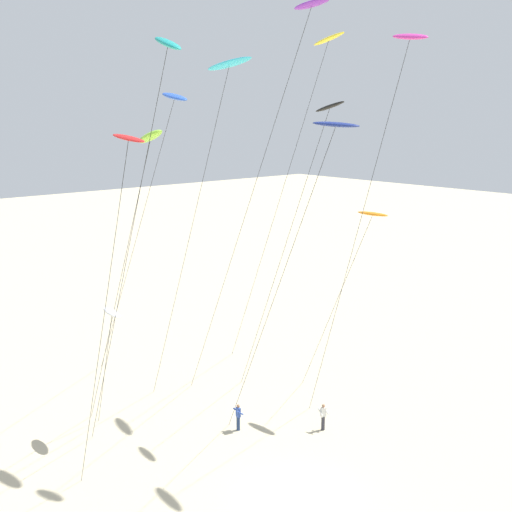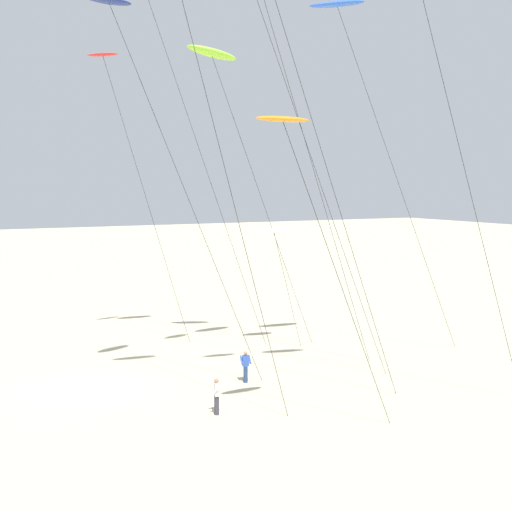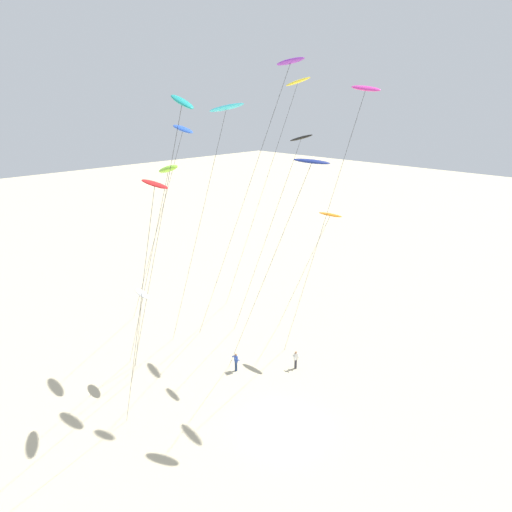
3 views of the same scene
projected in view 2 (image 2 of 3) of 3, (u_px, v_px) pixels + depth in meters
name	position (u px, v px, depth m)	size (l,w,h in m)	color
ground_plane	(87.00, 390.00, 34.71)	(260.00, 260.00, 0.00)	beige
kite_navy	(111.00, 6.00, 30.46)	(1.63, 9.22, 18.66)	navy
kite_lime	(212.00, 54.00, 39.07)	(1.65, 8.71, 18.40)	#8CD833
kite_orange	(285.00, 124.00, 25.68)	(0.64, 6.78, 12.90)	orange
kite_white	(274.00, 231.00, 42.33)	(1.09, 3.21, 7.72)	white
kite_red	(106.00, 66.00, 40.74)	(0.81, 6.47, 18.24)	red
kite_blue	(338.00, 7.00, 36.67)	(1.44, 11.36, 20.32)	blue
kite_flyer_nearest	(246.00, 366.00, 35.85)	(0.63, 0.65, 1.67)	navy
kite_flyer_middle	(217.00, 395.00, 30.86)	(0.63, 0.61, 1.67)	#33333D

